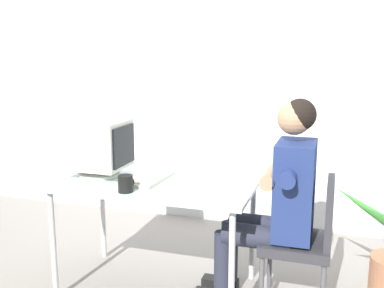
{
  "coord_description": "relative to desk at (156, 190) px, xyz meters",
  "views": [
    {
      "loc": [
        1.06,
        -2.58,
        1.53
      ],
      "look_at": [
        0.24,
        0.0,
        0.99
      ],
      "focal_mm": 42.47,
      "sensor_mm": 36.0,
      "label": 1
    }
  ],
  "objects": [
    {
      "name": "desk_mug",
      "position": [
        -0.08,
        -0.28,
        0.11
      ],
      "size": [
        0.09,
        0.1,
        0.1
      ],
      "color": "black",
      "rests_on": "desk"
    },
    {
      "name": "crt_monitor",
      "position": [
        -0.4,
        -0.01,
        0.27
      ],
      "size": [
        0.37,
        0.34,
        0.37
      ],
      "color": "silver",
      "rests_on": "desk"
    },
    {
      "name": "office_chair",
      "position": [
        0.94,
        0.05,
        -0.21
      ],
      "size": [
        0.4,
        0.4,
        0.82
      ],
      "color": "#4C4C51",
      "rests_on": "ground_plane"
    },
    {
      "name": "ground_plane",
      "position": [
        0.0,
        0.0,
        -0.68
      ],
      "size": [
        12.0,
        12.0,
        0.0
      ],
      "primitive_type": "plane",
      "color": "gray"
    },
    {
      "name": "person_seated",
      "position": [
        0.76,
        0.05,
        0.01
      ],
      "size": [
        0.7,
        0.56,
        1.28
      ],
      "color": "navy",
      "rests_on": "ground_plane"
    },
    {
      "name": "desk",
      "position": [
        0.0,
        0.0,
        0.0
      ],
      "size": [
        1.26,
        0.75,
        0.74
      ],
      "color": "#B7B7BC",
      "rests_on": "ground_plane"
    },
    {
      "name": "keyboard",
      "position": [
        -0.03,
        -0.01,
        0.08
      ],
      "size": [
        0.17,
        0.41,
        0.03
      ],
      "color": "silver",
      "rests_on": "desk"
    },
    {
      "name": "wall_back",
      "position": [
        0.3,
        1.4,
        0.82
      ],
      "size": [
        8.0,
        0.1,
        3.0
      ],
      "primitive_type": "cube",
      "color": "silver",
      "rests_on": "ground_plane"
    }
  ]
}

